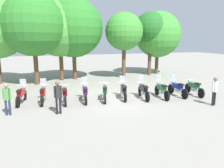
# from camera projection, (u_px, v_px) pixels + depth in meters

# --- Properties ---
(ground_plane) EXTENTS (80.00, 80.00, 0.00)m
(ground_plane) POSITION_uv_depth(u_px,v_px,m) (115.00, 99.00, 13.75)
(ground_plane) COLOR gray
(motorcycle_0) EXTENTS (0.73, 2.17, 1.37)m
(motorcycle_0) POSITION_uv_depth(u_px,v_px,m) (21.00, 95.00, 12.84)
(motorcycle_0) COLOR black
(motorcycle_0) RESTS_ON ground_plane
(motorcycle_1) EXTENTS (0.65, 2.19, 1.37)m
(motorcycle_1) POSITION_uv_depth(u_px,v_px,m) (43.00, 94.00, 13.02)
(motorcycle_1) COLOR black
(motorcycle_1) RESTS_ON ground_plane
(motorcycle_2) EXTENTS (0.62, 2.19, 0.99)m
(motorcycle_2) POSITION_uv_depth(u_px,v_px,m) (65.00, 94.00, 13.01)
(motorcycle_2) COLOR black
(motorcycle_2) RESTS_ON ground_plane
(motorcycle_3) EXTENTS (0.69, 2.18, 1.37)m
(motorcycle_3) POSITION_uv_depth(u_px,v_px,m) (85.00, 93.00, 13.33)
(motorcycle_3) COLOR black
(motorcycle_3) RESTS_ON ground_plane
(motorcycle_4) EXTENTS (0.84, 2.13, 0.99)m
(motorcycle_4) POSITION_uv_depth(u_px,v_px,m) (105.00, 92.00, 13.56)
(motorcycle_4) COLOR black
(motorcycle_4) RESTS_ON ground_plane
(motorcycle_5) EXTENTS (0.80, 2.15, 1.37)m
(motorcycle_5) POSITION_uv_depth(u_px,v_px,m) (123.00, 91.00, 13.90)
(motorcycle_5) COLOR black
(motorcycle_5) RESTS_ON ground_plane
(motorcycle_6) EXTENTS (0.72, 2.17, 1.37)m
(motorcycle_6) POSITION_uv_depth(u_px,v_px,m) (143.00, 91.00, 13.91)
(motorcycle_6) COLOR black
(motorcycle_6) RESTS_ON ground_plane
(motorcycle_7) EXTENTS (0.68, 2.18, 1.37)m
(motorcycle_7) POSITION_uv_depth(u_px,v_px,m) (162.00, 90.00, 14.14)
(motorcycle_7) COLOR black
(motorcycle_7) RESTS_ON ground_plane
(motorcycle_8) EXTENTS (0.62, 2.19, 1.37)m
(motorcycle_8) POSITION_uv_depth(u_px,v_px,m) (177.00, 88.00, 14.55)
(motorcycle_8) COLOR black
(motorcycle_8) RESTS_ON ground_plane
(motorcycle_9) EXTENTS (0.64, 2.19, 0.99)m
(motorcycle_9) POSITION_uv_depth(u_px,v_px,m) (194.00, 88.00, 14.78)
(motorcycle_9) COLOR black
(motorcycle_9) RESTS_ON ground_plane
(person_0) EXTENTS (0.41, 0.25, 1.62)m
(person_0) POSITION_uv_depth(u_px,v_px,m) (7.00, 97.00, 10.74)
(person_0) COLOR #232D4C
(person_0) RESTS_ON ground_plane
(person_1) EXTENTS (0.40, 0.24, 1.71)m
(person_1) POSITION_uv_depth(u_px,v_px,m) (58.00, 95.00, 10.92)
(person_1) COLOR black
(person_1) RESTS_ON ground_plane
(person_2) EXTENTS (0.41, 0.25, 1.63)m
(person_2) POSITION_uv_depth(u_px,v_px,m) (215.00, 89.00, 12.35)
(person_2) COLOR black
(person_2) RESTS_ON ground_plane
(tree_1) EXTENTS (5.02, 5.02, 7.36)m
(tree_1) POSITION_uv_depth(u_px,v_px,m) (33.00, 25.00, 17.37)
(tree_1) COLOR brown
(tree_1) RESTS_ON ground_plane
(tree_2) EXTENTS (4.88, 4.88, 7.03)m
(tree_2) POSITION_uv_depth(u_px,v_px,m) (60.00, 29.00, 19.39)
(tree_2) COLOR brown
(tree_2) RESTS_ON ground_plane
(tree_3) EXTENTS (5.39, 5.39, 7.44)m
(tree_3) POSITION_uv_depth(u_px,v_px,m) (73.00, 28.00, 19.86)
(tree_3) COLOR brown
(tree_3) RESTS_ON ground_plane
(tree_4) EXTENTS (3.53, 3.53, 6.20)m
(tree_4) POSITION_uv_depth(u_px,v_px,m) (124.00, 32.00, 20.36)
(tree_4) COLOR brown
(tree_4) RESTS_ON ground_plane
(tree_5) EXTENTS (3.33, 3.33, 6.45)m
(tree_5) POSITION_uv_depth(u_px,v_px,m) (151.00, 29.00, 22.23)
(tree_5) COLOR brown
(tree_5) RESTS_ON ground_plane
(tree_6) EXTENTS (4.85, 4.85, 6.64)m
(tree_6) POSITION_uv_depth(u_px,v_px,m) (158.00, 35.00, 23.22)
(tree_6) COLOR brown
(tree_6) RESTS_ON ground_plane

